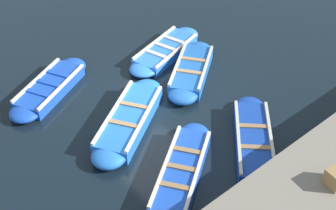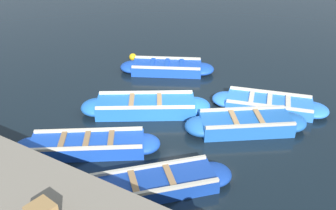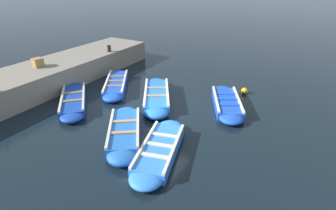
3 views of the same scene
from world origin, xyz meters
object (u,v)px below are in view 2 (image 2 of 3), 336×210
boat_bow_out (269,104)px  buoy_orange_near (133,57)px  boat_alongside (146,106)px  boat_centre (87,145)px  boat_outer_right (152,185)px  boat_outer_left (246,124)px  boat_broadside (167,68)px

boat_bow_out → buoy_orange_near: (0.93, 5.62, -0.02)m
boat_alongside → boat_centre: 2.36m
boat_alongside → boat_outer_right: size_ratio=1.14×
boat_outer_left → buoy_orange_near: boat_outer_left is taller
boat_centre → buoy_orange_near: bearing=24.2°
boat_broadside → buoy_orange_near: (0.25, 1.66, -0.03)m
boat_alongside → boat_bow_out: (2.05, -3.04, -0.04)m
boat_broadside → boat_outer_left: bearing=-119.3°
boat_centre → buoy_orange_near: 5.85m
boat_outer_right → buoy_orange_near: boat_outer_right is taller
boat_centre → boat_bow_out: bearing=-36.1°
boat_alongside → boat_outer_left: boat_alongside is taller
boat_alongside → boat_bow_out: 3.67m
boat_outer_left → boat_broadside: boat_outer_left is taller
boat_alongside → boat_broadside: boat_alongside is taller
boat_outer_left → boat_outer_right: 3.46m
boat_outer_left → boat_bow_out: bearing=-6.7°
boat_alongside → boat_broadside: (2.73, 0.92, -0.03)m
boat_outer_left → boat_centre: size_ratio=0.93×
boat_outer_left → boat_broadside: size_ratio=0.96×
buoy_orange_near → boat_broadside: bearing=-98.5°
boat_alongside → boat_outer_right: (-2.75, -2.00, -0.03)m
boat_outer_left → boat_bow_out: (1.45, -0.17, -0.04)m
boat_outer_left → boat_centre: bearing=134.1°
buoy_orange_near → boat_alongside: bearing=-139.1°
boat_broadside → buoy_orange_near: bearing=81.5°
boat_outer_right → buoy_orange_near: 7.33m
boat_alongside → boat_bow_out: boat_alongside is taller
boat_centre → boat_broadside: size_ratio=1.03×
boat_broadside → boat_bow_out: (-0.68, -3.96, -0.01)m
boat_alongside → boat_broadside: size_ratio=1.09×
boat_bow_out → buoy_orange_near: bearing=80.6°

